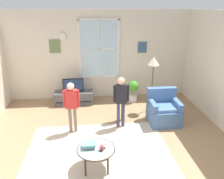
{
  "coord_description": "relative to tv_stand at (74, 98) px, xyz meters",
  "views": [
    {
      "loc": [
        -0.32,
        -3.78,
        2.87
      ],
      "look_at": [
        0.17,
        0.9,
        1.09
      ],
      "focal_mm": 35.53,
      "sensor_mm": 36.0,
      "label": 1
    }
  ],
  "objects": [
    {
      "name": "potted_plant_by_window",
      "position": [
        1.86,
        -0.02,
        0.21
      ],
      "size": [
        0.35,
        0.35,
        0.69
      ],
      "color": "silver",
      "rests_on": "ground_plane"
    },
    {
      "name": "person_green_shirt",
      "position": [
        1.29,
        -1.24,
        0.48
      ],
      "size": [
        0.33,
        0.15,
        1.08
      ],
      "color": "black",
      "rests_on": "ground_plane"
    },
    {
      "name": "cup",
      "position": [
        0.69,
        -3.1,
        0.28
      ],
      "size": [
        0.08,
        0.08,
        0.1
      ],
      "primitive_type": "cylinder",
      "color": "#BF3F3F",
      "rests_on": "coffee_table"
    },
    {
      "name": "tv_stand",
      "position": [
        0.0,
        0.0,
        0.0
      ],
      "size": [
        1.18,
        0.47,
        0.39
      ],
      "color": "#4C4C51",
      "rests_on": "ground_plane"
    },
    {
      "name": "television",
      "position": [
        0.0,
        -0.0,
        0.42
      ],
      "size": [
        0.63,
        0.08,
        0.43
      ],
      "color": "#4C4C4C",
      "rests_on": "tv_stand"
    },
    {
      "name": "person_black_shirt",
      "position": [
        1.25,
        -1.56,
        0.62
      ],
      "size": [
        0.39,
        0.18,
        1.3
      ],
      "color": "#333851",
      "rests_on": "ground_plane"
    },
    {
      "name": "remote_near_books",
      "position": [
        0.7,
        -3.1,
        0.24
      ],
      "size": [
        0.11,
        0.14,
        0.02
      ],
      "primitive_type": "cube",
      "rotation": [
        0.0,
        0.0,
        -0.59
      ],
      "color": "black",
      "rests_on": "coffee_table"
    },
    {
      "name": "floor_lamp",
      "position": [
        2.27,
        -0.69,
        1.12
      ],
      "size": [
        0.32,
        0.32,
        1.57
      ],
      "color": "black",
      "rests_on": "ground_plane"
    },
    {
      "name": "back_wall",
      "position": [
        0.84,
        0.55,
        1.21
      ],
      "size": [
        5.74,
        0.17,
        2.79
      ],
      "color": "beige",
      "rests_on": "ground_plane"
    },
    {
      "name": "coffee_table",
      "position": [
        0.58,
        -3.05,
        0.21
      ],
      "size": [
        0.71,
        0.71,
        0.43
      ],
      "color": "#99B2B7",
      "rests_on": "ground_plane"
    },
    {
      "name": "book_stack",
      "position": [
        0.46,
        -3.0,
        0.29
      ],
      "size": [
        0.25,
        0.2,
        0.1
      ],
      "color": "olive",
      "rests_on": "coffee_table"
    },
    {
      "name": "ground_plane",
      "position": [
        0.84,
        -2.68,
        -0.2
      ],
      "size": [
        6.34,
        6.94,
        0.02
      ],
      "primitive_type": "cube",
      "color": "#9E7A56"
    },
    {
      "name": "armchair",
      "position": [
        2.39,
        -1.45,
        0.13
      ],
      "size": [
        0.76,
        0.74,
        0.87
      ],
      "color": "#476B9E",
      "rests_on": "ground_plane"
    },
    {
      "name": "person_red_shirt",
      "position": [
        0.07,
        -1.69,
        0.59
      ],
      "size": [
        0.38,
        0.17,
        1.25
      ],
      "color": "#726656",
      "rests_on": "ground_plane"
    },
    {
      "name": "area_rug",
      "position": [
        0.65,
        -2.6,
        -0.19
      ],
      "size": [
        2.99,
        2.34,
        0.01
      ],
      "primitive_type": "cube",
      "color": "#C6B29E",
      "rests_on": "ground_plane"
    }
  ]
}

